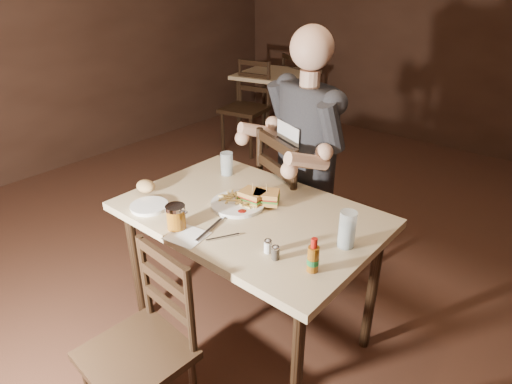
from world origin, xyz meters
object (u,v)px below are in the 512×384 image
Objects in this scene: main_table at (249,225)px; glass_right at (347,229)px; diner at (301,126)px; glass_left at (227,164)px; hot_sauce at (313,255)px; dinner_plate at (238,204)px; syrup_dispenser at (176,217)px; bg_table at (276,81)px; chair_near at (136,355)px; chair_far at (304,210)px; bg_chair_far at (302,92)px; bg_chair_near at (245,109)px; side_plate at (149,207)px.

glass_right is (0.49, 0.03, 0.16)m from main_table.
diner is 8.15× the size of glass_left.
hot_sauce reaches higher than glass_left.
dinner_plate is 2.29× the size of syrup_dispenser.
bg_table is 1.15× the size of chair_near.
main_table is 0.62m from chair_far.
main_table is at bearing 94.10° from chair_near.
hot_sauce is at bearing 147.27° from chair_far.
bg_chair_far is at bearing 118.93° from dinner_plate.
glass_right is (0.57, 0.03, 0.07)m from dinner_plate.
chair_near is 3.29m from bg_chair_near.
hot_sauce is 1.28× the size of syrup_dispenser.
glass_left is at bearing 87.77° from side_plate.
hot_sauce is 0.87m from side_plate.
glass_right is (2.31, -2.57, 0.17)m from bg_table.
bg_chair_near reaches higher than hot_sauce.
syrup_dispenser is (1.67, -3.47, 0.37)m from bg_chair_far.
bg_chair_far is 7.10× the size of glass_left.
bg_chair_far is 3.90m from glass_right.
diner is (-0.09, 0.54, 0.34)m from main_table.
dinner_plate reaches higher than side_plate.
syrup_dispenser is (-0.62, -0.12, -0.02)m from hot_sauce.
bg_chair_near is at bearing 128.61° from glass_left.
chair_far is 2.28m from bg_chair_near.
bg_chair_far reaches higher than chair_near.
main_table is 1.47× the size of chair_near.
hot_sauce is at bearing -93.67° from glass_right.
diner is 0.45m from glass_left.
syrup_dispenser is at bearing 114.88° from chair_near.
main_table is 2.75m from bg_chair_near.
diner is 9.31× the size of syrup_dispenser.
side_plate is (-0.30, -0.82, -0.25)m from diner.
bg_chair_far is 3.28m from glass_left.
bg_chair_near is 2.76m from side_plate.
glass_right is (0.58, -0.50, -0.18)m from diner.
dinner_plate is at bearing -56.19° from bg_table.
chair_far is 0.97m from side_plate.
main_table is 0.52m from glass_right.
bg_chair_far reaches higher than dinner_plate.
chair_far is 0.97m from syrup_dispenser.
diner reaches higher than dinner_plate.
bg_table is at bearing 129.34° from hot_sauce.
syrup_dispenser is (1.67, -2.92, 0.15)m from bg_table.
chair_near is at bearing -66.47° from bg_chair_near.
bg_chair_near reaches higher than bg_chair_far.
glass_left reaches higher than main_table.
main_table is 4.76× the size of dinner_plate.
bg_chair_near is 2.35m from glass_left.
main_table is 9.54× the size of glass_left.
chair_near reaches higher than bg_table.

